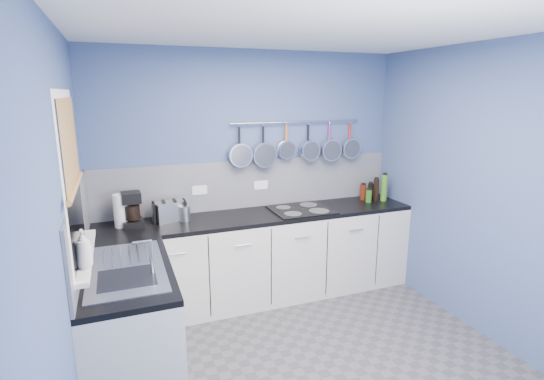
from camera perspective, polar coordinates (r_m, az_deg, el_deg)
floor at (r=3.52m, az=5.55°, el=-23.12°), size 3.20×3.00×0.02m
ceiling at (r=2.87m, az=6.76°, el=21.86°), size 3.20×3.00×0.02m
wall_back at (r=4.32m, az=-2.97°, el=2.23°), size 3.20×0.02×2.50m
wall_front at (r=1.84m, az=28.57°, el=-15.20°), size 3.20×0.02×2.50m
wall_left at (r=2.68m, az=-26.61°, el=-6.22°), size 0.02×3.00×2.50m
wall_right at (r=3.94m, az=27.50°, el=-0.37°), size 0.02×3.00×2.50m
backsplash_back at (r=4.32m, az=-2.87°, el=0.88°), size 3.20×0.02×0.50m
backsplash_left at (r=3.27m, az=-25.10°, el=-4.49°), size 0.02×1.80×0.50m
cabinet_run_back at (r=4.27m, az=-1.54°, el=-9.38°), size 3.20×0.60×0.86m
worktop_back at (r=4.12m, az=-1.58°, el=-3.60°), size 3.20×0.60×0.04m
cabinet_run_left at (r=3.27m, az=-18.88°, el=-17.76°), size 0.60×1.20×0.86m
worktop_left at (r=3.07m, az=-19.52°, el=-10.51°), size 0.60×1.20×0.04m
window_frame at (r=2.89m, az=-26.00°, el=1.38°), size 0.01×1.00×1.10m
window_glass at (r=2.89m, az=-25.90°, el=1.39°), size 0.01×0.90×1.00m
bamboo_blind at (r=2.85m, az=-26.20°, el=5.83°), size 0.01×0.90×0.55m
window_sill at (r=3.02m, az=-24.53°, el=-8.17°), size 0.10×0.98×0.03m
sink_unit at (r=3.06m, az=-19.56°, el=-10.10°), size 0.50×0.95×0.01m
mixer_tap at (r=2.85m, az=-16.39°, el=-8.87°), size 0.12×0.08×0.26m
socket_left at (r=4.18m, az=-10.00°, el=-0.02°), size 0.15×0.01×0.09m
socket_right at (r=4.34m, az=-1.55°, el=0.69°), size 0.15×0.01×0.09m
pot_rail at (r=4.37m, az=3.52°, el=9.37°), size 1.45×0.02×0.02m
soap_bottle_a at (r=2.73m, az=-24.68°, el=-7.43°), size 0.11×0.11×0.24m
soap_bottle_b at (r=2.82m, az=-24.52°, el=-7.53°), size 0.08×0.08×0.17m
paper_towel at (r=3.93m, az=-20.16°, el=-2.70°), size 0.14×0.14×0.30m
coffee_maker at (r=3.92m, az=-18.82°, el=-2.56°), size 0.18×0.20×0.31m
toaster at (r=4.00m, az=-14.01°, el=-2.84°), size 0.32×0.25×0.18m
canister at (r=3.97m, az=-11.96°, el=-3.18°), size 0.11×0.11×0.14m
hob at (r=4.25m, az=4.04°, el=-2.73°), size 0.60×0.53×0.01m
pan_0 at (r=4.16m, az=-4.50°, el=6.17°), size 0.24×0.08×0.43m
pan_1 at (r=4.24m, az=-1.19°, el=6.22°), size 0.26×0.09×0.45m
pan_2 at (r=4.33m, az=2.00°, el=6.82°), size 0.19×0.07×0.38m
pan_3 at (r=4.43m, az=5.05°, el=6.77°), size 0.22×0.10×0.41m
pan_4 at (r=4.55m, az=7.94°, el=6.73°), size 0.24×0.10×0.43m
pan_5 at (r=4.68m, az=10.70°, el=6.89°), size 0.22×0.09×0.41m
condiment_0 at (r=4.84m, az=14.14°, el=-0.28°), size 0.06×0.06×0.15m
condiment_1 at (r=4.82m, az=13.47°, el=-0.15°), size 0.07×0.07×0.17m
condiment_2 at (r=4.76m, az=12.52°, el=-0.30°), size 0.07×0.07×0.17m
condiment_3 at (r=4.75m, az=15.26°, el=0.30°), size 0.07×0.07×0.30m
condiment_4 at (r=4.73m, az=14.21°, el=0.01°), size 0.06×0.06×0.25m
condiment_5 at (r=4.66m, az=13.25°, el=-0.82°), size 0.07×0.07×0.14m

